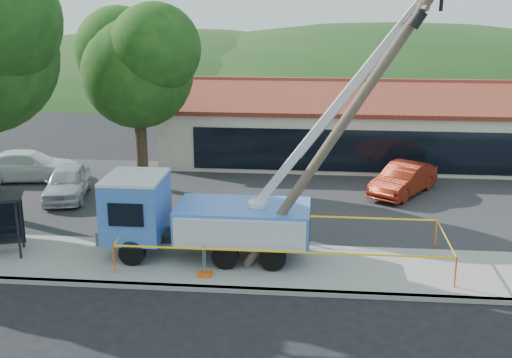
{
  "coord_description": "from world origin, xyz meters",
  "views": [
    {
      "loc": [
        1.4,
        -16.55,
        9.19
      ],
      "look_at": [
        -0.66,
        5.0,
        2.96
      ],
      "focal_mm": 45.0,
      "sensor_mm": 36.0,
      "label": 1
    }
  ],
  "objects_px": {
    "car_red": "(402,196)",
    "leaning_pole": "(345,121)",
    "utility_truck": "(202,213)",
    "car_silver": "(69,200)",
    "car_white": "(31,182)"
  },
  "relations": [
    {
      "from": "leaning_pole",
      "to": "car_red",
      "type": "xyz_separation_m",
      "value": [
        3.24,
        9.06,
        -5.3
      ]
    },
    {
      "from": "car_red",
      "to": "leaning_pole",
      "type": "bearing_deg",
      "value": -77.1
    },
    {
      "from": "utility_truck",
      "to": "leaning_pole",
      "type": "bearing_deg",
      "value": -8.73
    },
    {
      "from": "car_silver",
      "to": "car_red",
      "type": "distance_m",
      "value": 15.7
    },
    {
      "from": "car_silver",
      "to": "car_white",
      "type": "relative_size",
      "value": 0.86
    },
    {
      "from": "leaning_pole",
      "to": "car_white",
      "type": "relative_size",
      "value": 1.84
    },
    {
      "from": "leaning_pole",
      "to": "car_silver",
      "type": "distance_m",
      "value": 15.16
    },
    {
      "from": "car_silver",
      "to": "car_white",
      "type": "bearing_deg",
      "value": 126.71
    },
    {
      "from": "leaning_pole",
      "to": "car_silver",
      "type": "bearing_deg",
      "value": 150.26
    },
    {
      "from": "car_silver",
      "to": "leaning_pole",
      "type": "bearing_deg",
      "value": -41.27
    },
    {
      "from": "leaning_pole",
      "to": "car_silver",
      "type": "relative_size",
      "value": 2.15
    },
    {
      "from": "leaning_pole",
      "to": "car_white",
      "type": "bearing_deg",
      "value": 147.59
    },
    {
      "from": "utility_truck",
      "to": "car_red",
      "type": "bearing_deg",
      "value": 45.77
    },
    {
      "from": "car_silver",
      "to": "car_white",
      "type": "xyz_separation_m",
      "value": [
        -3.02,
        2.7,
        0.0
      ]
    },
    {
      "from": "leaning_pole",
      "to": "car_red",
      "type": "relative_size",
      "value": 2.15
    }
  ]
}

